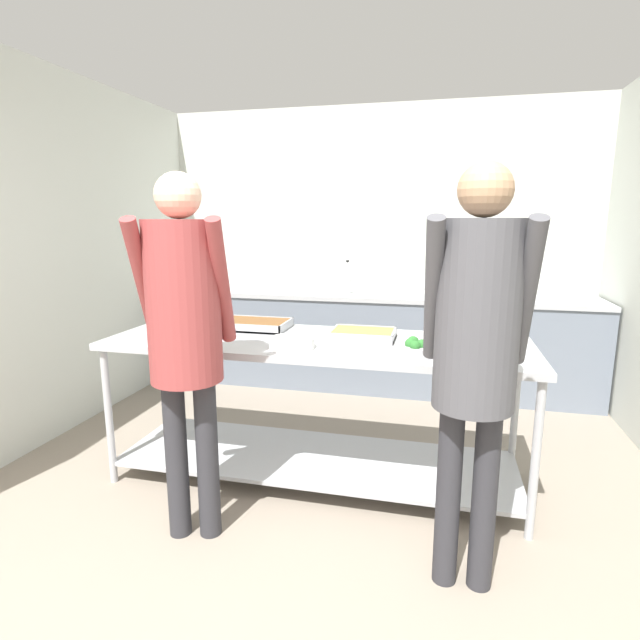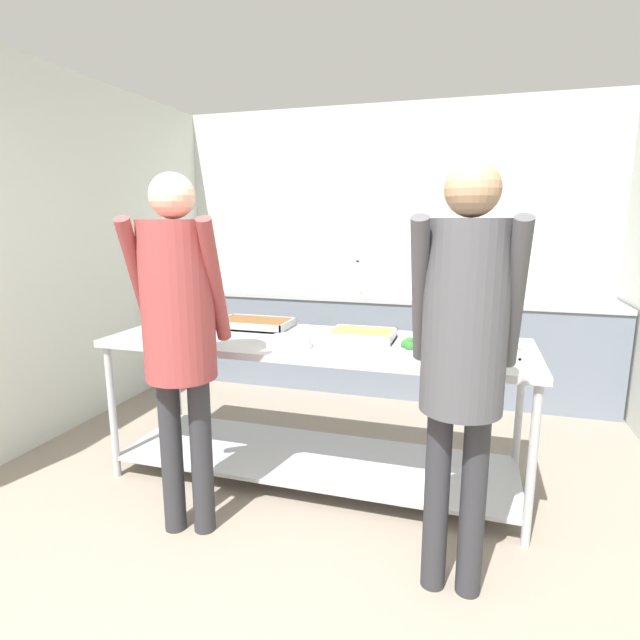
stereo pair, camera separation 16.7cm
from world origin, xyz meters
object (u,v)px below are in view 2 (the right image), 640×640
object	(u,v)px
plate_stack	(289,342)
serving_tray_vegetables	(479,346)
serving_tray_roast	(255,324)
guest_serving_left	(179,318)
sauce_pan	(190,318)
serving_tray_greens	(363,335)
guest_serving_right	(464,338)
broccoli_bowl	(411,350)
water_bottle	(357,279)

from	to	relation	value
plate_stack	serving_tray_vegetables	world-z (taller)	plate_stack
serving_tray_roast	guest_serving_left	world-z (taller)	guest_serving_left
sauce_pan	serving_tray_greens	bearing A→B (deg)	-3.42
sauce_pan	serving_tray_roast	xyz separation A→B (m)	(0.46, 0.05, -0.02)
serving_tray_roast	serving_tray_greens	distance (m)	0.76
guest_serving_right	serving_tray_vegetables	bearing A→B (deg)	84.41
broccoli_bowl	serving_tray_vegetables	bearing A→B (deg)	36.60
broccoli_bowl	guest_serving_left	world-z (taller)	guest_serving_left
serving_tray_greens	water_bottle	world-z (taller)	water_bottle
plate_stack	serving_tray_greens	world-z (taller)	plate_stack
plate_stack	water_bottle	bearing A→B (deg)	91.51
serving_tray_vegetables	guest_serving_right	xyz separation A→B (m)	(-0.08, -0.78, 0.22)
plate_stack	broccoli_bowl	xyz separation A→B (m)	(0.67, -0.01, 0.01)
broccoli_bowl	water_bottle	size ratio (longest dim) A/B	0.63
sauce_pan	serving_tray_greens	distance (m)	1.21
sauce_pan	broccoli_bowl	world-z (taller)	broccoli_bowl
broccoli_bowl	serving_tray_vegetables	distance (m)	0.42
guest_serving_left	serving_tray_roast	bearing A→B (deg)	91.17
sauce_pan	guest_serving_left	distance (m)	1.01
sauce_pan	serving_tray_vegetables	world-z (taller)	sauce_pan
sauce_pan	serving_tray_vegetables	size ratio (longest dim) A/B	0.92
serving_tray_roast	serving_tray_vegetables	size ratio (longest dim) A/B	1.16
serving_tray_greens	water_bottle	distance (m)	1.70
sauce_pan	serving_tray_roast	world-z (taller)	sauce_pan
guest_serving_left	plate_stack	bearing A→B (deg)	51.84
broccoli_bowl	guest_serving_left	xyz separation A→B (m)	(-1.05, -0.47, 0.20)
serving_tray_roast	water_bottle	xyz separation A→B (m)	(0.35, 1.52, 0.14)
serving_tray_greens	serving_tray_vegetables	world-z (taller)	same
sauce_pan	guest_serving_right	world-z (taller)	guest_serving_right
sauce_pan	serving_tray_roast	size ratio (longest dim) A/B	0.80
guest_serving_left	sauce_pan	bearing A→B (deg)	118.81
sauce_pan	serving_tray_roast	distance (m)	0.46
guest_serving_right	serving_tray_roast	bearing A→B (deg)	143.98
plate_stack	guest_serving_right	xyz separation A→B (m)	(0.93, -0.53, 0.21)
serving_tray_roast	guest_serving_left	distance (m)	0.94
guest_serving_left	water_bottle	size ratio (longest dim) A/B	5.78
guest_serving_left	guest_serving_right	bearing A→B (deg)	-2.22
broccoli_bowl	guest_serving_left	size ratio (longest dim) A/B	0.11
sauce_pan	guest_serving_right	size ratio (longest dim) A/B	0.21
broccoli_bowl	serving_tray_roast	bearing A→B (deg)	157.49
plate_stack	broccoli_bowl	size ratio (longest dim) A/B	1.29
serving_tray_greens	guest_serving_left	bearing A→B (deg)	-132.57
guest_serving_right	water_bottle	distance (m)	2.68
sauce_pan	serving_tray_vegetables	xyz separation A→B (m)	(1.86, -0.14, -0.02)
serving_tray_vegetables	guest_serving_left	distance (m)	1.58
serving_tray_greens	serving_tray_vegetables	bearing A→B (deg)	-6.02
serving_tray_roast	broccoli_bowl	bearing A→B (deg)	-22.51
serving_tray_vegetables	plate_stack	bearing A→B (deg)	-166.54
serving_tray_roast	guest_serving_right	bearing A→B (deg)	-36.02
broccoli_bowl	serving_tray_vegetables	size ratio (longest dim) A/B	0.48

